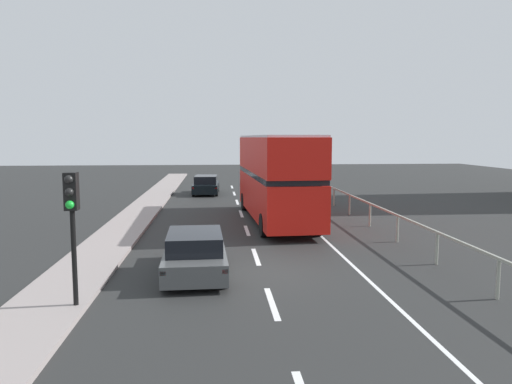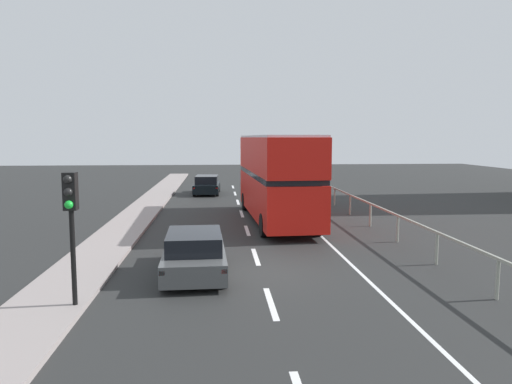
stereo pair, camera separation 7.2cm
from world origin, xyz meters
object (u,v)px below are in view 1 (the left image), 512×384
(hatchback_car_near, at_px, (195,253))
(traffic_signal_pole, at_px, (72,206))
(sedan_car_ahead, at_px, (206,185))
(double_decker_bus_red, at_px, (276,176))

(hatchback_car_near, bearing_deg, traffic_signal_pole, -134.61)
(hatchback_car_near, xyz_separation_m, sedan_car_ahead, (-0.04, 21.36, 0.02))
(sedan_car_ahead, bearing_deg, hatchback_car_near, -87.63)
(traffic_signal_pole, distance_m, sedan_car_ahead, 24.56)
(double_decker_bus_red, height_order, sedan_car_ahead, double_decker_bus_red)
(double_decker_bus_red, bearing_deg, sedan_car_ahead, 104.21)
(hatchback_car_near, bearing_deg, double_decker_bus_red, 66.61)
(traffic_signal_pole, xyz_separation_m, sedan_car_ahead, (2.72, 24.34, -1.90))
(hatchback_car_near, xyz_separation_m, traffic_signal_pole, (-2.76, -2.97, 1.92))
(double_decker_bus_red, distance_m, sedan_car_ahead, 12.82)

